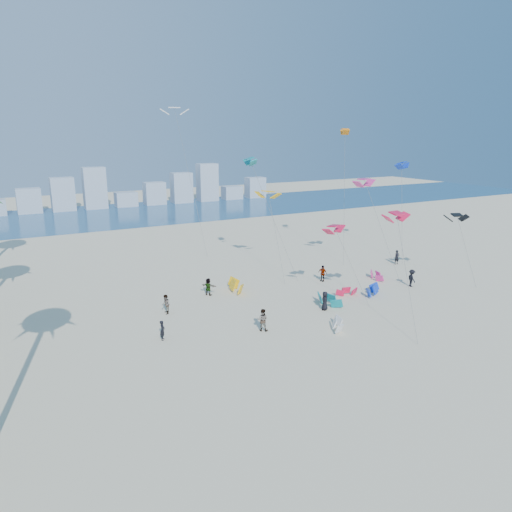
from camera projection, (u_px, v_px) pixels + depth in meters
name	position (u px, v px, depth m)	size (l,w,h in m)	color
ground	(340.00, 394.00, 28.49)	(220.00, 220.00, 0.00)	beige
ocean	(99.00, 216.00, 89.81)	(220.00, 220.00, 0.00)	navy
kitesurfer_near	(162.00, 330.00, 35.81)	(0.56, 0.37, 1.53)	black
kitesurfer_mid	(263.00, 320.00, 37.47)	(0.87, 0.68, 1.79)	gray
kitesurfers_far	(303.00, 284.00, 46.49)	(29.76, 9.77, 1.77)	black
grounded_kites	(317.00, 293.00, 45.27)	(16.78, 15.44, 1.07)	silver
flying_kites	(313.00, 165.00, 51.50)	(27.37, 36.21, 18.56)	#E11644
distant_skyline	(82.00, 194.00, 97.01)	(85.00, 3.00, 8.40)	#9EADBF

